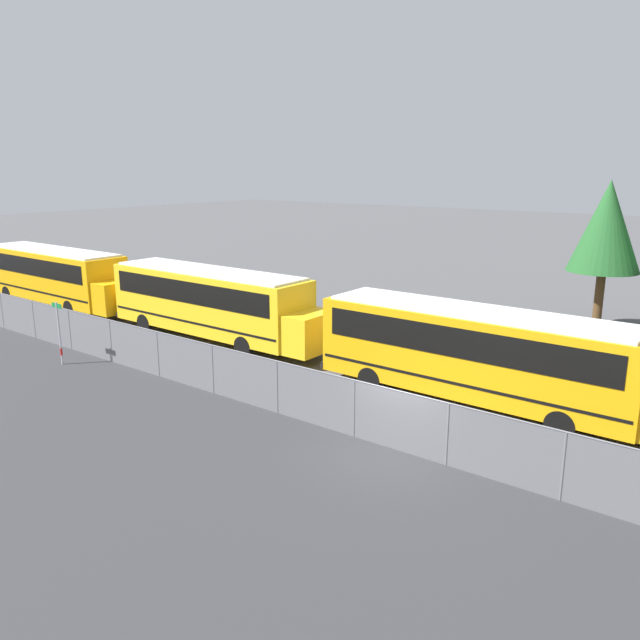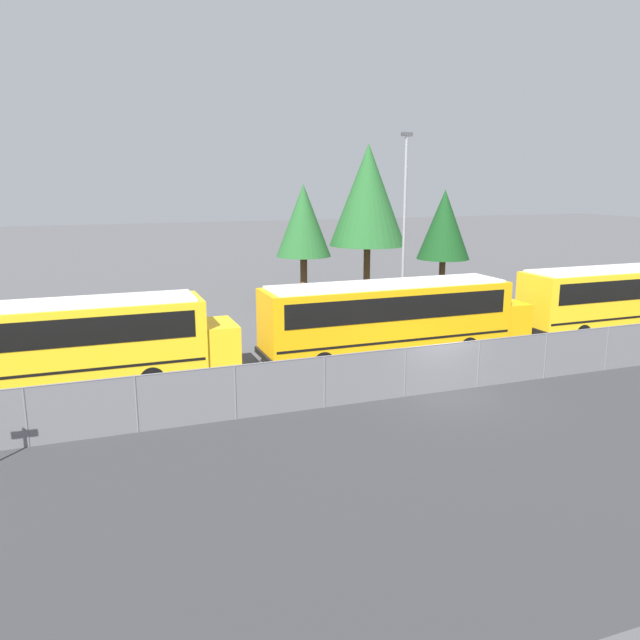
{
  "view_description": "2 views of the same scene",
  "coord_description": "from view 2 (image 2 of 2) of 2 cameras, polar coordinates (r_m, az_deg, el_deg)",
  "views": [
    {
      "loc": [
        8.34,
        -14.64,
        8.04
      ],
      "look_at": [
        -5.78,
        3.82,
        2.29
      ],
      "focal_mm": 35.0,
      "sensor_mm": 36.0,
      "label": 1
    },
    {
      "loc": [
        -11.86,
        -18.89,
        7.61
      ],
      "look_at": [
        -3.19,
        4.25,
        2.08
      ],
      "focal_mm": 35.0,
      "sensor_mm": 36.0,
      "label": 2
    }
  ],
  "objects": [
    {
      "name": "tree_2",
      "position": [
        39.21,
        -1.52,
        9.03
      ],
      "size": [
        3.43,
        3.43,
        7.43
      ],
      "color": "#51381E",
      "rests_on": "ground_plane"
    },
    {
      "name": "tree_1",
      "position": [
        45.33,
        11.27,
        8.53
      ],
      "size": [
        3.73,
        3.73,
        7.02
      ],
      "color": "#51381E",
      "rests_on": "ground_plane"
    },
    {
      "name": "road_strip",
      "position": [
        19.09,
        20.63,
        -11.71
      ],
      "size": [
        111.13,
        12.0,
        0.01
      ],
      "color": "#333335",
      "rests_on": "ground_plane"
    },
    {
      "name": "ground_plane",
      "position": [
        23.56,
        11.04,
        -6.46
      ],
      "size": [
        200.0,
        200.0,
        0.0
      ],
      "primitive_type": "plane",
      "color": "#4C4C4F"
    },
    {
      "name": "tree_0",
      "position": [
        40.97,
        4.41,
        11.29
      ],
      "size": [
        4.96,
        4.96,
        9.93
      ],
      "color": "#51381E",
      "rests_on": "ground_plane"
    },
    {
      "name": "school_bus_3",
      "position": [
        35.37,
        26.09,
        2.14
      ],
      "size": [
        12.39,
        2.6,
        3.34
      ],
      "color": "yellow",
      "rests_on": "ground_plane"
    },
    {
      "name": "light_pole",
      "position": [
        34.78,
        7.72,
        8.96
      ],
      "size": [
        0.6,
        0.24,
        10.12
      ],
      "color": "gray",
      "rests_on": "ground_plane"
    },
    {
      "name": "school_bus_2",
      "position": [
        27.22,
        6.65,
        0.57
      ],
      "size": [
        12.39,
        2.6,
        3.34
      ],
      "color": "#EDA80F",
      "rests_on": "ground_plane"
    },
    {
      "name": "school_bus_1",
      "position": [
        24.61,
        -22.83,
        -1.65
      ],
      "size": [
        12.39,
        2.6,
        3.34
      ],
      "color": "yellow",
      "rests_on": "ground_plane"
    },
    {
      "name": "fence",
      "position": [
        23.27,
        11.14,
        -4.28
      ],
      "size": [
        77.2,
        0.07,
        1.84
      ],
      "color": "#9EA0A5",
      "rests_on": "ground_plane"
    }
  ]
}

